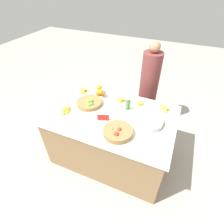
# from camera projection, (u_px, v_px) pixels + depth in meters

# --- Properties ---
(ground_plane) EXTENTS (12.00, 12.00, 0.00)m
(ground_plane) POSITION_uv_depth(u_px,v_px,m) (112.00, 153.00, 2.79)
(ground_plane) COLOR #ADA599
(market_table) EXTENTS (1.64, 1.10, 0.79)m
(market_table) POSITION_uv_depth(u_px,v_px,m) (112.00, 136.00, 2.54)
(market_table) COLOR olive
(market_table) RESTS_ON ground_plane
(lime_bowl) EXTENTS (0.35, 0.35, 0.09)m
(lime_bowl) POSITION_uv_depth(u_px,v_px,m) (89.00, 103.00, 2.44)
(lime_bowl) COLOR olive
(lime_bowl) RESTS_ON market_table
(tomato_basket) EXTENTS (0.34, 0.34, 0.10)m
(tomato_basket) POSITION_uv_depth(u_px,v_px,m) (118.00, 132.00, 2.01)
(tomato_basket) COLOR olive
(tomato_basket) RESTS_ON market_table
(orange_pile) EXTENTS (0.16, 0.18, 0.14)m
(orange_pile) POSITION_uv_depth(u_px,v_px,m) (100.00, 92.00, 2.61)
(orange_pile) COLOR orange
(orange_pile) RESTS_ON market_table
(metal_bowl) EXTENTS (0.39, 0.39, 0.07)m
(metal_bowl) POSITION_uv_depth(u_px,v_px,m) (147.00, 121.00, 2.15)
(metal_bowl) COLOR silver
(metal_bowl) RESTS_ON market_table
(price_sign) EXTENTS (0.14, 0.05, 0.09)m
(price_sign) POSITION_uv_depth(u_px,v_px,m) (103.00, 118.00, 2.18)
(price_sign) COLOR red
(price_sign) RESTS_ON market_table
(veg_bundle) EXTENTS (0.06, 0.04, 0.16)m
(veg_bundle) POSITION_uv_depth(u_px,v_px,m) (128.00, 105.00, 2.33)
(veg_bundle) COLOR #428438
(veg_bundle) RESTS_ON market_table
(banana_bunch_front_left) EXTENTS (0.17, 0.18, 0.06)m
(banana_bunch_front_left) POSITION_uv_depth(u_px,v_px,m) (164.00, 108.00, 2.35)
(banana_bunch_front_left) COLOR yellow
(banana_bunch_front_left) RESTS_ON market_table
(banana_bunch_front_center) EXTENTS (0.18, 0.16, 0.05)m
(banana_bunch_front_center) POSITION_uv_depth(u_px,v_px,m) (84.00, 90.00, 2.71)
(banana_bunch_front_center) COLOR yellow
(banana_bunch_front_center) RESTS_ON market_table
(banana_bunch_middle_right) EXTENTS (0.15, 0.14, 0.06)m
(banana_bunch_middle_right) POSITION_uv_depth(u_px,v_px,m) (122.00, 100.00, 2.51)
(banana_bunch_middle_right) COLOR yellow
(banana_bunch_middle_right) RESTS_ON market_table
(banana_bunch_back_center) EXTENTS (0.13, 0.15, 0.04)m
(banana_bunch_back_center) POSITION_uv_depth(u_px,v_px,m) (140.00, 103.00, 2.46)
(banana_bunch_back_center) COLOR yellow
(banana_bunch_back_center) RESTS_ON market_table
(banana_bunch_front_right) EXTENTS (0.13, 0.20, 0.06)m
(banana_bunch_front_right) POSITION_uv_depth(u_px,v_px,m) (66.00, 110.00, 2.33)
(banana_bunch_front_right) COLOR yellow
(banana_bunch_front_right) RESTS_ON market_table
(vendor_person) EXTENTS (0.30, 0.30, 1.50)m
(vendor_person) POSITION_uv_depth(u_px,v_px,m) (148.00, 90.00, 2.95)
(vendor_person) COLOR brown
(vendor_person) RESTS_ON ground_plane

